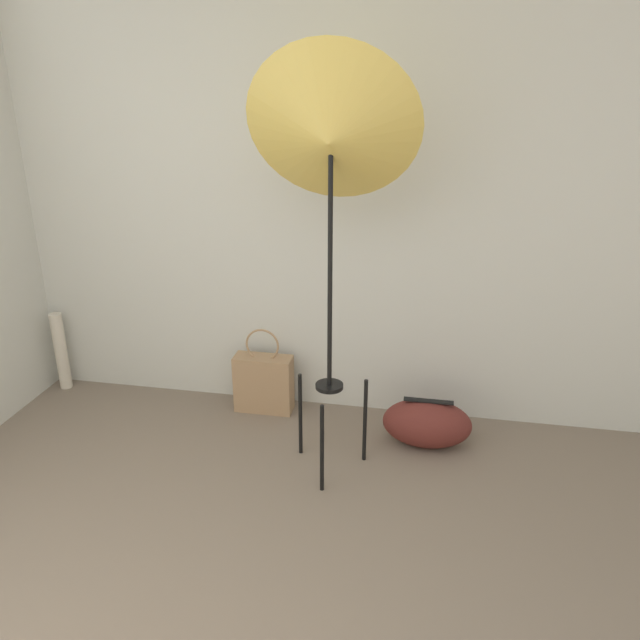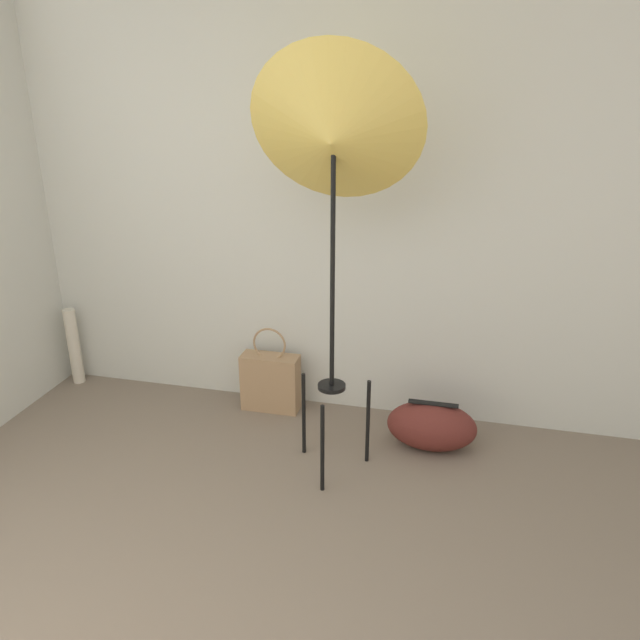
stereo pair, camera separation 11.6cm
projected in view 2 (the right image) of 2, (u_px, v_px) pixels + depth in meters
name	position (u px, v px, depth m)	size (l,w,h in m)	color
wall_back	(276.00, 185.00, 3.40)	(8.00, 0.05, 2.60)	beige
photo_umbrella	(334.00, 139.00, 2.58)	(0.76, 0.48, 2.00)	black
tote_bag	(271.00, 381.00, 3.66)	(0.34, 0.13, 0.52)	#9E7A56
duffel_bag	(432.00, 426.00, 3.29)	(0.47, 0.26, 0.27)	#5B231E
paper_roll	(74.00, 346.00, 3.96)	(0.08, 0.08, 0.50)	beige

